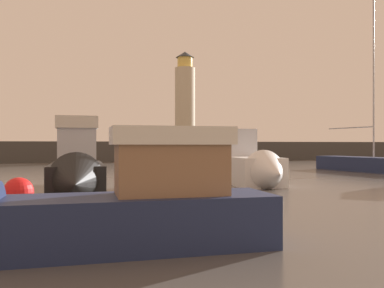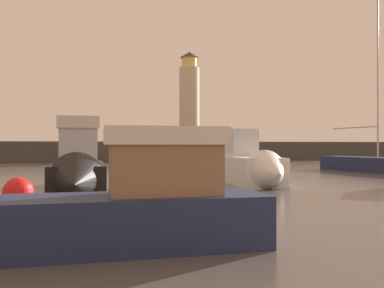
{
  "view_description": "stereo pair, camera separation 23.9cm",
  "coord_description": "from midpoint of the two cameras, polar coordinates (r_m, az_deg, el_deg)",
  "views": [
    {
      "loc": [
        -5.24,
        -1.3,
        1.96
      ],
      "look_at": [
        -1.27,
        13.85,
        1.98
      ],
      "focal_mm": 38.55,
      "sensor_mm": 36.0,
      "label": 1
    },
    {
      "loc": [
        -5.0,
        -1.36,
        1.96
      ],
      "look_at": [
        -1.27,
        13.85,
        1.98
      ],
      "focal_mm": 38.55,
      "sensor_mm": 36.0,
      "label": 2
    }
  ],
  "objects": [
    {
      "name": "lighthouse",
      "position": [
        51.68,
        -0.24,
        6.23
      ],
      "size": [
        2.51,
        2.51,
        11.25
      ],
      "color": "beige",
      "rests_on": "breakwater"
    },
    {
      "name": "ground_plane",
      "position": [
        26.21,
        -2.51,
        -4.38
      ],
      "size": [
        220.0,
        220.0,
        0.0
      ],
      "primitive_type": "plane",
      "color": "#4C4742"
    },
    {
      "name": "motorboat_0",
      "position": [
        20.56,
        8.51,
        -3.11
      ],
      "size": [
        2.42,
        7.71,
        3.02
      ],
      "color": "white",
      "rests_on": "ground_plane"
    },
    {
      "name": "breakwater",
      "position": [
        50.2,
        -7.95,
        -1.0
      ],
      "size": [
        89.13,
        4.8,
        2.32
      ],
      "primitive_type": "cube",
      "color": "#423F3D",
      "rests_on": "ground_plane"
    },
    {
      "name": "motorboat_4",
      "position": [
        17.82,
        -15.17,
        -3.36
      ],
      "size": [
        2.23,
        7.45,
        3.66
      ],
      "color": "black",
      "rests_on": "ground_plane"
    },
    {
      "name": "sailboat_moored",
      "position": [
        32.59,
        23.47,
        -2.47
      ],
      "size": [
        3.27,
        8.34,
        13.28
      ],
      "color": "#1E284C",
      "rests_on": "ground_plane"
    },
    {
      "name": "motorboat_2",
      "position": [
        7.87,
        -12.2,
        -8.9
      ],
      "size": [
        6.44,
        1.64,
        2.52
      ],
      "color": "#1E284C",
      "rests_on": "ground_plane"
    },
    {
      "name": "mooring_buoy",
      "position": [
        14.12,
        -22.46,
        -6.15
      ],
      "size": [
        0.93,
        0.93,
        0.93
      ],
      "primitive_type": "sphere",
      "color": "red",
      "rests_on": "ground_plane"
    }
  ]
}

